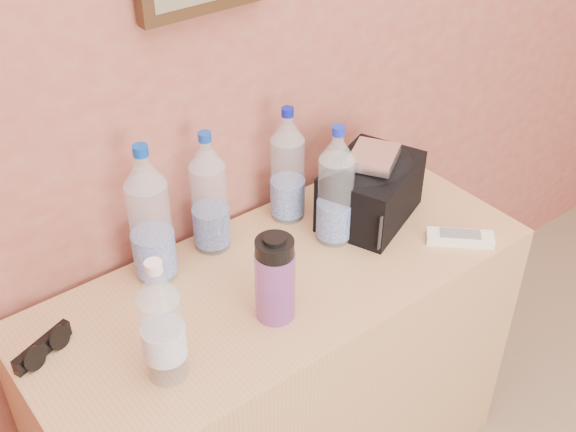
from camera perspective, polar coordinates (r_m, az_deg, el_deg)
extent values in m
cube|color=tan|center=(1.89, -0.47, -13.22)|extent=(1.18, 0.49, 0.74)
cylinder|color=silver|center=(1.56, -10.82, -0.48)|extent=(0.09, 0.09, 0.29)
cylinder|color=#083FB3|center=(1.47, -11.59, 5.09)|extent=(0.03, 0.03, 0.02)
cylinder|color=#A3B8D1|center=(1.64, -6.23, 1.36)|extent=(0.08, 0.08, 0.27)
cylinder|color=#113DA3|center=(1.56, -6.61, 6.24)|extent=(0.03, 0.03, 0.02)
cylinder|color=silver|center=(1.73, -0.03, 3.58)|extent=(0.08, 0.08, 0.26)
cylinder|color=#0A1698|center=(1.65, -0.03, 8.23)|extent=(0.03, 0.03, 0.02)
cylinder|color=#CDEEF9|center=(1.66, 3.78, 1.91)|extent=(0.08, 0.08, 0.26)
cylinder|color=#1327BB|center=(1.57, 4.01, 6.75)|extent=(0.03, 0.03, 0.02)
cylinder|color=#AAC9DB|center=(1.36, -9.90, -8.71)|extent=(0.08, 0.08, 0.24)
cylinder|color=white|center=(1.26, -10.58, -3.98)|extent=(0.03, 0.03, 0.02)
cylinder|color=purple|center=(1.48, -1.03, -5.46)|extent=(0.08, 0.08, 0.16)
cylinder|color=black|center=(1.41, -1.07, -2.38)|extent=(0.08, 0.08, 0.04)
cube|color=white|center=(1.76, 13.43, -1.69)|extent=(0.15, 0.15, 0.02)
cube|color=silver|center=(1.70, 6.80, 4.67)|extent=(0.16, 0.15, 0.03)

